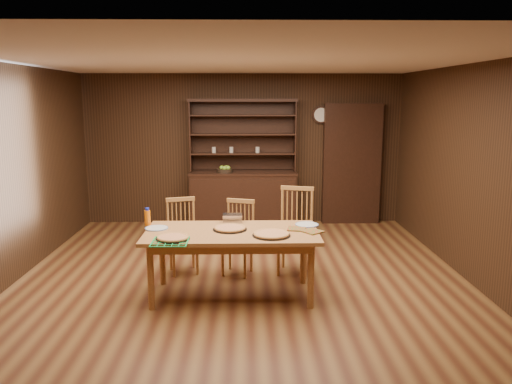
{
  "coord_description": "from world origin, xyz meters",
  "views": [
    {
      "loc": [
        0.05,
        -5.72,
        2.2
      ],
      "look_at": [
        0.18,
        0.4,
        1.03
      ],
      "focal_mm": 35.0,
      "sensor_mm": 36.0,
      "label": 1
    }
  ],
  "objects_px": {
    "china_hutch": "(243,191)",
    "chair_right": "(295,227)",
    "juice_bottle": "(148,217)",
    "dining_table": "(232,238)",
    "chair_center": "(239,235)",
    "chair_left": "(182,233)"
  },
  "relations": [
    {
      "from": "chair_center",
      "to": "juice_bottle",
      "type": "xyz_separation_m",
      "value": [
        -1.04,
        -0.49,
        0.35
      ]
    },
    {
      "from": "china_hutch",
      "to": "dining_table",
      "type": "distance_m",
      "value": 3.16
    },
    {
      "from": "chair_right",
      "to": "chair_left",
      "type": "bearing_deg",
      "value": -165.89
    },
    {
      "from": "juice_bottle",
      "to": "chair_center",
      "type": "bearing_deg",
      "value": 25.35
    },
    {
      "from": "china_hutch",
      "to": "juice_bottle",
      "type": "bearing_deg",
      "value": -110.53
    },
    {
      "from": "chair_left",
      "to": "chair_right",
      "type": "distance_m",
      "value": 1.44
    },
    {
      "from": "chair_center",
      "to": "chair_right",
      "type": "distance_m",
      "value": 0.73
    },
    {
      "from": "china_hutch",
      "to": "chair_right",
      "type": "height_order",
      "value": "china_hutch"
    },
    {
      "from": "chair_left",
      "to": "chair_right",
      "type": "xyz_separation_m",
      "value": [
        1.44,
        -0.03,
        0.08
      ]
    },
    {
      "from": "juice_bottle",
      "to": "dining_table",
      "type": "bearing_deg",
      "value": -15.61
    },
    {
      "from": "juice_bottle",
      "to": "chair_right",
      "type": "bearing_deg",
      "value": 16.92
    },
    {
      "from": "china_hutch",
      "to": "dining_table",
      "type": "xyz_separation_m",
      "value": [
        -0.11,
        -3.16,
        0.07
      ]
    },
    {
      "from": "dining_table",
      "to": "chair_left",
      "type": "distance_m",
      "value": 1.08
    },
    {
      "from": "china_hutch",
      "to": "chair_right",
      "type": "bearing_deg",
      "value": -73.92
    },
    {
      "from": "china_hutch",
      "to": "chair_right",
      "type": "relative_size",
      "value": 2.0
    },
    {
      "from": "chair_left",
      "to": "chair_center",
      "type": "height_order",
      "value": "chair_left"
    },
    {
      "from": "dining_table",
      "to": "chair_left",
      "type": "height_order",
      "value": "chair_left"
    },
    {
      "from": "dining_table",
      "to": "chair_right",
      "type": "height_order",
      "value": "chair_right"
    },
    {
      "from": "chair_right",
      "to": "juice_bottle",
      "type": "bearing_deg",
      "value": -147.73
    },
    {
      "from": "dining_table",
      "to": "chair_center",
      "type": "distance_m",
      "value": 0.79
    },
    {
      "from": "china_hutch",
      "to": "chair_left",
      "type": "bearing_deg",
      "value": -108.18
    },
    {
      "from": "dining_table",
      "to": "chair_left",
      "type": "xyz_separation_m",
      "value": [
        -0.65,
        0.84,
        -0.17
      ]
    }
  ]
}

